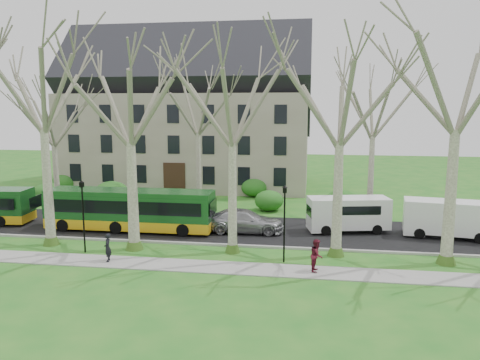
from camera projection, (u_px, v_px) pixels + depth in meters
The scene contains 15 objects.
ground at pixel (186, 252), 28.38m from camera, with size 120.00×120.00×0.00m, color #226F1F.
sidewalk at pixel (174, 265), 25.93m from camera, with size 70.00×2.00×0.06m, color gray.
road at pixel (206, 228), 33.75m from camera, with size 80.00×8.00×0.06m, color black.
curb at pixel (192, 244), 29.83m from camera, with size 80.00×0.25×0.14m, color #A5A39E.
building at pixel (189, 112), 51.44m from camera, with size 26.50×12.20×16.00m.
tree_row_verge at pixel (185, 136), 27.58m from camera, with size 49.00×7.00×14.00m.
tree_row_far at pixel (204, 140), 38.38m from camera, with size 33.00×7.00×12.00m.
lamp_row at pixel (180, 214), 27.00m from camera, with size 36.22×0.22×4.30m.
hedges at pixel (176, 192), 42.58m from camera, with size 30.60×8.60×2.00m.
bus_follow at pixel (130, 209), 32.96m from camera, with size 11.85×2.47×2.96m, color #154B1B, non-canonical shape.
sedan at pixel (244, 221), 32.52m from camera, with size 2.21×5.44×1.58m, color #A1A1A6.
van_a at pixel (348, 215), 32.59m from camera, with size 5.53×2.01×2.41m, color white, non-canonical shape.
van_b at pixel (448, 219), 31.12m from camera, with size 5.67×2.06×2.47m, color white, non-canonical shape.
pedestrian_a at pixel (108, 248), 26.33m from camera, with size 0.59×0.39×1.62m, color black.
pedestrian_b at pixel (317, 255), 24.79m from camera, with size 0.84×0.66×1.74m, color maroon.
Camera 1 is at (7.34, -26.55, 8.74)m, focal length 35.00 mm.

